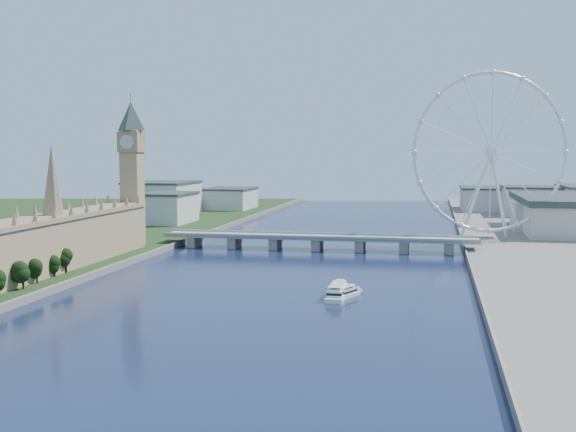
# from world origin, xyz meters

# --- Properties ---
(ground) EXTENTS (2000.00, 2000.00, 0.00)m
(ground) POSITION_xyz_m (0.00, 0.00, 0.00)
(ground) COLOR navy
(ground) RESTS_ON ground
(parliament_range) EXTENTS (24.00, 200.00, 70.00)m
(parliament_range) POSITION_xyz_m (-128.00, 170.00, 18.48)
(parliament_range) COLOR tan
(parliament_range) RESTS_ON ground
(big_ben) EXTENTS (20.02, 20.02, 110.00)m
(big_ben) POSITION_xyz_m (-128.00, 278.00, 66.57)
(big_ben) COLOR tan
(big_ben) RESTS_ON ground
(westminster_bridge) EXTENTS (220.00, 22.00, 9.50)m
(westminster_bridge) POSITION_xyz_m (0.00, 300.00, 6.63)
(westminster_bridge) COLOR gray
(westminster_bridge) RESTS_ON ground
(london_eye) EXTENTS (113.60, 39.12, 124.30)m
(london_eye) POSITION_xyz_m (119.98, 355.08, 67.52)
(london_eye) COLOR silver
(london_eye) RESTS_ON ground
(county_hall) EXTENTS (54.00, 144.00, 35.00)m
(county_hall) POSITION_xyz_m (175.00, 430.00, 0.00)
(county_hall) COLOR beige
(county_hall) RESTS_ON ground
(city_skyline) EXTENTS (505.00, 280.00, 32.00)m
(city_skyline) POSITION_xyz_m (39.22, 560.08, 16.96)
(city_skyline) COLOR beige
(city_skyline) RESTS_ON ground
(tour_boat_near) EXTENTS (8.64, 32.49, 7.19)m
(tour_boat_near) POSITION_xyz_m (35.56, 136.99, 0.00)
(tour_boat_near) COLOR white
(tour_boat_near) RESTS_ON ground
(tour_boat_far) EXTENTS (16.44, 26.02, 5.62)m
(tour_boat_far) POSITION_xyz_m (38.19, 137.39, 0.00)
(tour_boat_far) COLOR silver
(tour_boat_far) RESTS_ON ground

